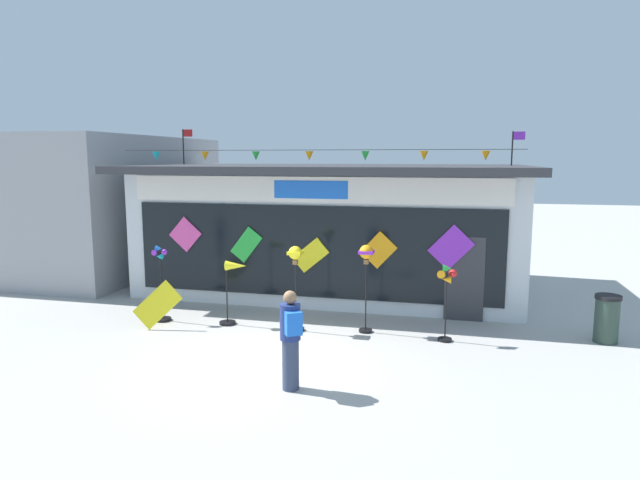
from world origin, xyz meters
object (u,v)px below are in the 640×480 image
object	(u,v)px
wind_spinner_right	(446,288)
display_kite_on_ground	(158,305)
trash_bin	(607,318)
wind_spinner_left	(233,281)
wind_spinner_center_right	(366,263)
wind_spinner_center_left	(295,270)
person_near_camera	(291,338)
kite_shop_building	(336,225)
wind_spinner_far_left	(161,284)

from	to	relation	value
wind_spinner_right	display_kite_on_ground	world-z (taller)	wind_spinner_right
trash_bin	wind_spinner_left	bearing A→B (deg)	-175.11
trash_bin	display_kite_on_ground	bearing A→B (deg)	-171.82
wind_spinner_center_right	display_kite_on_ground	size ratio (longest dim) A/B	1.90
wind_spinner_center_left	display_kite_on_ground	xyz separation A→B (m)	(-3.05, -0.60, -0.82)
wind_spinner_center_left	person_near_camera	bearing A→B (deg)	-75.27
person_near_camera	trash_bin	size ratio (longest dim) A/B	1.67
wind_spinner_left	wind_spinner_center_left	xyz separation A→B (m)	(1.50, -0.09, 0.35)
kite_shop_building	person_near_camera	xyz separation A→B (m)	(0.89, -7.68, -0.94)
wind_spinner_far_left	trash_bin	xyz separation A→B (m)	(9.79, 0.80, -0.38)
kite_shop_building	wind_spinner_center_right	world-z (taller)	kite_shop_building
person_near_camera	wind_spinner_left	bearing A→B (deg)	-86.36
kite_shop_building	wind_spinner_center_right	bearing A→B (deg)	-69.64
kite_shop_building	person_near_camera	world-z (taller)	kite_shop_building
wind_spinner_left	wind_spinner_far_left	bearing A→B (deg)	-176.24
wind_spinner_far_left	person_near_camera	world-z (taller)	wind_spinner_far_left
kite_shop_building	trash_bin	size ratio (longest dim) A/B	10.67
wind_spinner_left	trash_bin	world-z (taller)	wind_spinner_left
kite_shop_building	trash_bin	bearing A→B (deg)	-30.07
trash_bin	display_kite_on_ground	xyz separation A→B (m)	(-9.56, -1.37, 0.04)
wind_spinner_center_left	person_near_camera	size ratio (longest dim) A/B	1.14
wind_spinner_center_left	display_kite_on_ground	bearing A→B (deg)	-168.88
trash_bin	display_kite_on_ground	distance (m)	9.66
person_near_camera	wind_spinner_right	bearing A→B (deg)	-160.61
trash_bin	wind_spinner_center_right	bearing A→B (deg)	-174.12
wind_spinner_far_left	display_kite_on_ground	distance (m)	0.70
kite_shop_building	wind_spinner_center_left	xyz separation A→B (m)	(0.08, -4.59, -0.45)
person_near_camera	kite_shop_building	bearing A→B (deg)	-115.89
wind_spinner_center_right	person_near_camera	bearing A→B (deg)	-102.14
display_kite_on_ground	wind_spinner_far_left	bearing A→B (deg)	111.42
wind_spinner_center_left	wind_spinner_right	distance (m)	3.26
kite_shop_building	wind_spinner_left	bearing A→B (deg)	-107.59
kite_shop_building	wind_spinner_left	distance (m)	4.79
kite_shop_building	wind_spinner_right	world-z (taller)	kite_shop_building
person_near_camera	display_kite_on_ground	distance (m)	4.60
kite_shop_building	wind_spinner_far_left	size ratio (longest dim) A/B	5.94
wind_spinner_left	wind_spinner_right	size ratio (longest dim) A/B	0.91
wind_spinner_left	person_near_camera	xyz separation A→B (m)	(2.32, -3.17, -0.14)
wind_spinner_right	trash_bin	world-z (taller)	wind_spinner_right
wind_spinner_center_right	wind_spinner_right	world-z (taller)	wind_spinner_center_right
wind_spinner_center_left	wind_spinner_right	bearing A→B (deg)	0.45
kite_shop_building	wind_spinner_far_left	xyz separation A→B (m)	(-3.20, -4.62, -0.93)
wind_spinner_center_left	wind_spinner_center_right	bearing A→B (deg)	9.71
wind_spinner_far_left	wind_spinner_center_right	size ratio (longest dim) A/B	0.92
kite_shop_building	wind_spinner_right	bearing A→B (deg)	-53.93
wind_spinner_far_left	wind_spinner_center_right	world-z (taller)	wind_spinner_center_right
wind_spinner_far_left	display_kite_on_ground	xyz separation A→B (m)	(0.22, -0.57, -0.34)
wind_spinner_far_left	wind_spinner_right	size ratio (longest dim) A/B	1.10
display_kite_on_ground	trash_bin	bearing A→B (deg)	8.18
wind_spinner_far_left	trash_bin	size ratio (longest dim) A/B	1.80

